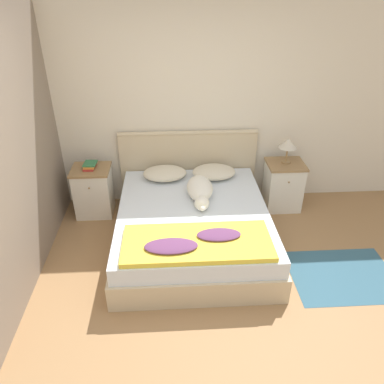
{
  "coord_description": "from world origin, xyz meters",
  "views": [
    {
      "loc": [
        -0.15,
        -2.32,
        2.69
      ],
      "look_at": [
        0.06,
        1.26,
        0.57
      ],
      "focal_mm": 35.0,
      "sensor_mm": 36.0,
      "label": 1
    }
  ],
  "objects_px": {
    "pillow_right": "(214,172)",
    "book_stack": "(90,165)",
    "dog": "(200,190)",
    "nightstand_left": "(94,191)",
    "bed": "(193,227)",
    "nightstand_right": "(283,185)",
    "table_lamp": "(288,144)",
    "pillow_left": "(165,173)"
  },
  "relations": [
    {
      "from": "pillow_left",
      "to": "table_lamp",
      "type": "bearing_deg",
      "value": 0.76
    },
    {
      "from": "book_stack",
      "to": "dog",
      "type": "bearing_deg",
      "value": -21.01
    },
    {
      "from": "nightstand_left",
      "to": "pillow_right",
      "type": "relative_size",
      "value": 1.18
    },
    {
      "from": "bed",
      "to": "pillow_left",
      "type": "distance_m",
      "value": 0.84
    },
    {
      "from": "nightstand_right",
      "to": "bed",
      "type": "bearing_deg",
      "value": -149.21
    },
    {
      "from": "nightstand_right",
      "to": "dog",
      "type": "bearing_deg",
      "value": -156.74
    },
    {
      "from": "bed",
      "to": "table_lamp",
      "type": "xyz_separation_m",
      "value": [
        1.21,
        0.74,
        0.65
      ]
    },
    {
      "from": "nightstand_left",
      "to": "nightstand_right",
      "type": "distance_m",
      "value": 2.41
    },
    {
      "from": "pillow_right",
      "to": "book_stack",
      "type": "relative_size",
      "value": 2.53
    },
    {
      "from": "bed",
      "to": "nightstand_left",
      "type": "bearing_deg",
      "value": 149.21
    },
    {
      "from": "bed",
      "to": "table_lamp",
      "type": "distance_m",
      "value": 1.56
    },
    {
      "from": "dog",
      "to": "pillow_left",
      "type": "bearing_deg",
      "value": 129.89
    },
    {
      "from": "nightstand_left",
      "to": "dog",
      "type": "distance_m",
      "value": 1.41
    },
    {
      "from": "bed",
      "to": "nightstand_left",
      "type": "relative_size",
      "value": 3.06
    },
    {
      "from": "table_lamp",
      "to": "bed",
      "type": "bearing_deg",
      "value": -148.47
    },
    {
      "from": "pillow_right",
      "to": "bed",
      "type": "bearing_deg",
      "value": -112.99
    },
    {
      "from": "bed",
      "to": "dog",
      "type": "xyz_separation_m",
      "value": [
        0.09,
        0.24,
        0.33
      ]
    },
    {
      "from": "dog",
      "to": "book_stack",
      "type": "distance_m",
      "value": 1.4
    },
    {
      "from": "nightstand_left",
      "to": "table_lamp",
      "type": "xyz_separation_m",
      "value": [
        2.41,
        0.02,
        0.57
      ]
    },
    {
      "from": "nightstand_left",
      "to": "dog",
      "type": "relative_size",
      "value": 0.86
    },
    {
      "from": "bed",
      "to": "pillow_left",
      "type": "relative_size",
      "value": 3.61
    },
    {
      "from": "dog",
      "to": "nightstand_left",
      "type": "bearing_deg",
      "value": 159.84
    },
    {
      "from": "nightstand_left",
      "to": "nightstand_right",
      "type": "relative_size",
      "value": 1.0
    },
    {
      "from": "nightstand_left",
      "to": "book_stack",
      "type": "height_order",
      "value": "book_stack"
    },
    {
      "from": "book_stack",
      "to": "table_lamp",
      "type": "height_order",
      "value": "table_lamp"
    },
    {
      "from": "nightstand_left",
      "to": "dog",
      "type": "height_order",
      "value": "dog"
    },
    {
      "from": "nightstand_right",
      "to": "book_stack",
      "type": "bearing_deg",
      "value": 179.46
    },
    {
      "from": "nightstand_left",
      "to": "pillow_right",
      "type": "distance_m",
      "value": 1.53
    },
    {
      "from": "bed",
      "to": "pillow_left",
      "type": "height_order",
      "value": "pillow_left"
    },
    {
      "from": "nightstand_left",
      "to": "pillow_right",
      "type": "bearing_deg",
      "value": 0.05
    },
    {
      "from": "nightstand_right",
      "to": "book_stack",
      "type": "relative_size",
      "value": 2.99
    },
    {
      "from": "pillow_right",
      "to": "dog",
      "type": "distance_m",
      "value": 0.52
    },
    {
      "from": "nightstand_left",
      "to": "pillow_left",
      "type": "bearing_deg",
      "value": 0.08
    },
    {
      "from": "dog",
      "to": "table_lamp",
      "type": "xyz_separation_m",
      "value": [
        1.11,
        0.5,
        0.32
      ]
    },
    {
      "from": "nightstand_right",
      "to": "nightstand_left",
      "type": "bearing_deg",
      "value": 180.0
    },
    {
      "from": "nightstand_left",
      "to": "dog",
      "type": "bearing_deg",
      "value": -20.16
    },
    {
      "from": "pillow_left",
      "to": "pillow_right",
      "type": "relative_size",
      "value": 1.0
    },
    {
      "from": "pillow_right",
      "to": "pillow_left",
      "type": "bearing_deg",
      "value": 180.0
    },
    {
      "from": "nightstand_left",
      "to": "nightstand_right",
      "type": "bearing_deg",
      "value": 0.0
    },
    {
      "from": "nightstand_left",
      "to": "pillow_right",
      "type": "xyz_separation_m",
      "value": [
        1.51,
        0.0,
        0.22
      ]
    },
    {
      "from": "pillow_right",
      "to": "dog",
      "type": "xyz_separation_m",
      "value": [
        -0.21,
        -0.48,
        0.03
      ]
    },
    {
      "from": "book_stack",
      "to": "table_lamp",
      "type": "bearing_deg",
      "value": -0.04
    }
  ]
}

